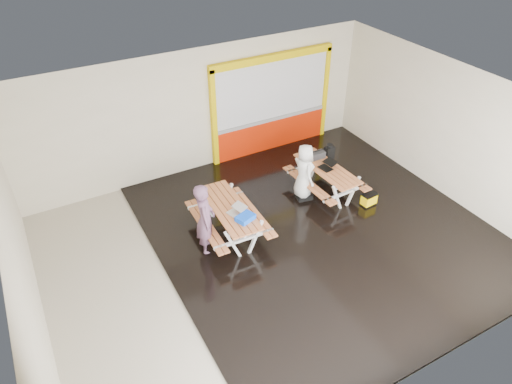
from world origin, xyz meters
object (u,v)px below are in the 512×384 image
picnic_table_right (326,174)px  fluke_bag (369,199)px  toolbox (317,155)px  backpack (329,152)px  laptop_left (237,211)px  laptop_right (327,166)px  person_left (205,219)px  picnic_table_left (229,214)px  blue_pouch (245,218)px  dark_case (304,196)px  person_right (304,171)px

picnic_table_right → fluke_bag: size_ratio=5.01×
toolbox → backpack: (0.55, 0.19, -0.16)m
laptop_left → laptop_right: (2.93, 0.60, -0.03)m
person_left → toolbox: (3.72, 1.04, 0.02)m
picnic_table_left → blue_pouch: (0.11, -0.60, 0.26)m
laptop_right → dark_case: size_ratio=1.14×
backpack → laptop_left: bearing=-159.6°
laptop_left → laptop_right: size_ratio=1.03×
person_left → fluke_bag: person_left is taller
picnic_table_right → person_right: bearing=170.8°
person_right → laptop_left: person_right is taller
person_right → dark_case: 0.73m
laptop_right → fluke_bag: laptop_right is taller
toolbox → picnic_table_right: bearing=-95.5°
person_left → fluke_bag: size_ratio=4.29×
dark_case → picnic_table_left: bearing=-172.0°
blue_pouch → picnic_table_left: bearing=100.8°
picnic_table_right → laptop_right: bearing=158.1°
picnic_table_right → laptop_right: laptop_right is taller
toolbox → dark_case: toolbox is taller
blue_pouch → toolbox: 3.26m
backpack → dark_case: size_ratio=1.15×
toolbox → laptop_left: bearing=-159.4°
fluke_bag → backpack: bearing=91.4°
picnic_table_left → person_right: bearing=10.0°
laptop_right → picnic_table_right: bearing=-21.9°
picnic_table_right → toolbox: 0.60m
laptop_right → fluke_bag: bearing=-57.5°
laptop_left → backpack: size_ratio=1.02×
picnic_table_right → dark_case: size_ratio=5.32×
backpack → fluke_bag: 1.81m
picnic_table_left → laptop_right: 3.01m
blue_pouch → picnic_table_right: bearing=17.6°
dark_case → blue_pouch: bearing=-157.3°
picnic_table_right → fluke_bag: (0.65, -1.02, -0.41)m
laptop_right → fluke_bag: (0.65, -1.02, -0.65)m
laptop_left → toolbox: (2.99, 1.12, 0.01)m
laptop_left → fluke_bag: laptop_left is taller
laptop_left → dark_case: laptop_left is taller
backpack → picnic_table_left: bearing=-164.0°
dark_case → fluke_bag: 1.66m
picnic_table_right → toolbox: (0.05, 0.52, 0.28)m
picnic_table_right → backpack: backpack is taller
laptop_left → laptop_right: bearing=11.6°
person_left → blue_pouch: size_ratio=4.48×
picnic_table_left → fluke_bag: (3.64, -0.71, -0.43)m
laptop_right → dark_case: bearing=178.6°
blue_pouch → toolbox: size_ratio=0.97×
picnic_table_right → laptop_left: bearing=-168.4°
person_right → dark_case: size_ratio=3.78×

